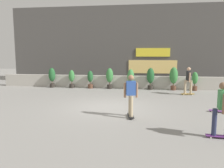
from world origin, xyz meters
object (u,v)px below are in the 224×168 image
at_px(potted_plant_3, 110,77).
at_px(skateboard_near_camera, 219,111).
at_px(potted_plant_7, 195,80).
at_px(potted_plant_1, 72,78).
at_px(skater_by_wall_left, 222,108).
at_px(potted_plant_0, 52,76).
at_px(potted_plant_2, 90,79).
at_px(skater_mid_plaza, 188,80).
at_px(skater_far_left, 131,94).
at_px(potted_plant_6, 174,77).
at_px(potted_plant_5, 150,77).
at_px(potted_plant_4, 131,78).

bearing_deg(potted_plant_3, skateboard_near_camera, -45.90).
bearing_deg(potted_plant_7, potted_plant_1, 180.00).
distance_m(potted_plant_7, skater_by_wall_left, 9.06).
relative_size(potted_plant_0, potted_plant_7, 1.14).
xyz_separation_m(potted_plant_0, potted_plant_7, (10.18, -0.00, -0.14)).
xyz_separation_m(potted_plant_2, skateboard_near_camera, (7.09, -5.85, -0.64)).
height_order(potted_plant_2, skateboard_near_camera, potted_plant_2).
bearing_deg(skateboard_near_camera, skater_by_wall_left, -106.52).
relative_size(potted_plant_2, skater_by_wall_left, 0.75).
distance_m(potted_plant_0, skateboard_near_camera, 11.61).
bearing_deg(potted_plant_1, skater_mid_plaza, -12.44).
height_order(potted_plant_2, skater_mid_plaza, skater_mid_plaza).
distance_m(potted_plant_7, skater_far_left, 8.13).
relative_size(potted_plant_6, skater_far_left, 0.94).
relative_size(potted_plant_5, potted_plant_6, 0.96).
bearing_deg(potted_plant_4, skater_mid_plaza, -25.90).
relative_size(potted_plant_2, potted_plant_7, 1.00).
distance_m(potted_plant_2, skater_by_wall_left, 10.89).
relative_size(potted_plant_2, potted_plant_4, 0.90).
bearing_deg(potted_plant_0, skateboard_near_camera, -30.33).
bearing_deg(potted_plant_5, potted_plant_4, 180.00).
bearing_deg(skateboard_near_camera, potted_plant_5, 115.50).
xyz_separation_m(potted_plant_5, skater_mid_plaza, (2.22, -1.75, 0.06)).
relative_size(potted_plant_0, potted_plant_4, 1.03).
height_order(potted_plant_0, potted_plant_3, potted_plant_3).
bearing_deg(potted_plant_3, potted_plant_1, 180.00).
distance_m(potted_plant_2, skateboard_near_camera, 9.21).
height_order(potted_plant_4, potted_plant_7, potted_plant_4).
relative_size(potted_plant_3, skater_mid_plaza, 0.87).
bearing_deg(potted_plant_3, potted_plant_4, 0.00).
bearing_deg(potted_plant_6, skater_by_wall_left, -88.15).
distance_m(potted_plant_1, skateboard_near_camera, 10.33).
distance_m(potted_plant_1, potted_plant_7, 8.67).
xyz_separation_m(potted_plant_5, skater_far_left, (-0.93, -7.13, 0.06)).
xyz_separation_m(potted_plant_7, skater_mid_plaza, (-0.75, -1.75, 0.24)).
height_order(potted_plant_6, potted_plant_7, potted_plant_6).
relative_size(potted_plant_1, potted_plant_7, 1.03).
relative_size(potted_plant_3, potted_plant_5, 0.97).
xyz_separation_m(potted_plant_0, potted_plant_1, (1.51, 0.00, -0.11)).
bearing_deg(potted_plant_5, skater_by_wall_left, -78.31).
distance_m(potted_plant_5, skater_mid_plaza, 2.83).
height_order(potted_plant_5, skater_mid_plaza, skater_mid_plaza).
bearing_deg(skater_far_left, potted_plant_0, 131.36).
xyz_separation_m(potted_plant_4, skater_by_wall_left, (3.24, -8.98, 0.13)).
relative_size(potted_plant_6, skater_by_wall_left, 0.94).
bearing_deg(potted_plant_3, potted_plant_5, 0.00).
height_order(potted_plant_3, skater_mid_plaza, skater_mid_plaza).
bearing_deg(potted_plant_7, skater_far_left, -118.73).
bearing_deg(skater_by_wall_left, potted_plant_5, 101.69).
bearing_deg(skater_by_wall_left, skateboard_near_camera, 73.48).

